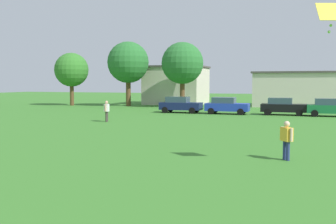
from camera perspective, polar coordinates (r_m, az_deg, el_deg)
ground_plane at (r=33.80m, az=4.59°, el=-1.21°), size 160.00×160.00×0.00m
adult_bystander at (r=17.23m, az=16.37°, el=-3.40°), size 0.55×0.65×1.62m
bystander_near_trees at (r=32.95m, az=-8.65°, el=0.38°), size 0.42×0.79×1.70m
kite at (r=15.52m, az=22.17°, el=12.72°), size 1.17×0.82×1.08m
parked_car_navy_0 at (r=42.24m, az=1.72°, el=1.05°), size 4.30×2.02×1.68m
parked_car_blue_1 at (r=40.96m, az=8.24°, el=0.91°), size 4.30×2.02×1.68m
parked_car_black_2 at (r=40.85m, az=15.89°, el=0.79°), size 4.30×2.02×1.68m
parked_car_green_3 at (r=40.56m, az=21.90°, el=0.62°), size 4.30×2.02×1.68m
tree_far_left at (r=57.11m, az=-13.45°, el=5.78°), size 4.62×4.62×7.20m
tree_center at (r=54.43m, az=-5.64°, el=6.95°), size 5.51×5.51×8.59m
tree_far_right at (r=51.41m, az=2.04°, el=6.87°), size 5.29×5.29×8.25m
house_left at (r=56.34m, az=17.56°, el=3.10°), size 10.73×9.25×4.55m
house_right at (r=59.11m, az=1.23°, el=3.82°), size 8.34×7.94×5.53m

